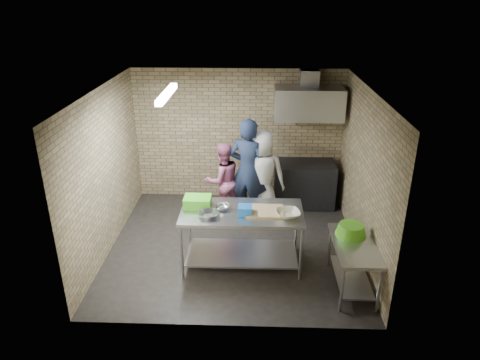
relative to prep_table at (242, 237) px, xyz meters
name	(u,v)px	position (x,y,z in m)	size (l,w,h in m)	color
floor	(234,245)	(-0.16, 0.53, -0.47)	(4.20, 4.20, 0.00)	black
ceiling	(233,90)	(-0.16, 0.53, 2.23)	(4.20, 4.20, 0.00)	black
back_wall	(238,136)	(-0.16, 2.53, 0.88)	(4.20, 0.06, 2.70)	tan
front_wall	(225,238)	(-0.16, -1.47, 0.88)	(4.20, 0.06, 2.70)	tan
left_wall	(105,172)	(-2.26, 0.53, 0.88)	(0.06, 4.00, 2.70)	tan
right_wall	(364,175)	(1.94, 0.53, 0.88)	(0.06, 4.00, 2.70)	tan
prep_table	(242,237)	(0.00, 0.00, 0.00)	(1.89, 0.95, 0.95)	#AEB0B5
side_counter	(353,266)	(1.64, -0.57, -0.10)	(0.60, 1.20, 0.75)	silver
stove	(304,184)	(1.19, 2.18, -0.02)	(1.20, 0.70, 0.90)	black
range_hood	(309,103)	(1.19, 2.23, 1.63)	(1.30, 0.60, 0.60)	silver
hood_duct	(309,78)	(1.19, 2.38, 2.08)	(0.35, 0.30, 0.30)	#A5A8AD
wall_shelf	(323,110)	(1.49, 2.42, 1.45)	(0.80, 0.20, 0.04)	#3F2B19
fluorescent_fixture	(167,94)	(-1.16, 0.53, 2.17)	(0.10, 1.25, 0.08)	white
green_crate	(198,202)	(-0.70, 0.12, 0.56)	(0.42, 0.32, 0.17)	green
blue_tub	(245,210)	(0.05, -0.10, 0.54)	(0.21, 0.21, 0.14)	blue
cutting_board	(265,211)	(0.35, -0.02, 0.49)	(0.58, 0.44, 0.03)	#D0B778
mixing_bowl_a	(208,214)	(-0.50, -0.20, 0.51)	(0.30, 0.30, 0.07)	#A9AAAF
mixing_bowl_b	(223,207)	(-0.30, 0.05, 0.51)	(0.23, 0.23, 0.07)	silver
ceramic_bowl	(288,214)	(0.70, -0.15, 0.52)	(0.36, 0.36, 0.09)	beige
green_basin	(351,230)	(1.62, -0.32, 0.36)	(0.46, 0.46, 0.17)	#59C626
bottle_red	(310,105)	(1.24, 2.42, 1.56)	(0.07, 0.07, 0.18)	#B22619
bottle_green	(331,106)	(1.64, 2.42, 1.54)	(0.06, 0.06, 0.15)	green
man_navy	(248,171)	(0.07, 1.51, 0.53)	(0.73, 0.48, 2.00)	black
woman_pink	(223,180)	(-0.42, 1.64, 0.27)	(0.72, 0.56, 1.49)	#BF6589
woman_white	(262,175)	(0.33, 1.57, 0.41)	(0.86, 0.56, 1.77)	silver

